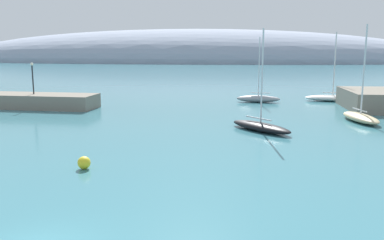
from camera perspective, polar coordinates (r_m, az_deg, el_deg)
The scene contains 7 objects.
distant_ridge at distance 226.09m, azimuth -0.65°, elevation 8.26°, with size 280.18×77.48×35.43m, color #8E99AD.
sailboat_black_near_shore at distance 36.96m, azimuth 9.68°, elevation -0.82°, with size 6.08×6.26×9.11m.
sailboat_sand_mid_mooring at distance 44.42m, azimuth 22.73°, elevation 0.43°, with size 3.28×6.73×9.73m.
sailboat_grey_outer_mooring at distance 56.59m, azimuth 9.34°, elevation 3.04°, with size 6.06×2.07×8.92m.
sailboat_white_end_of_line at distance 60.41m, azimuth 19.28°, elevation 3.03°, with size 7.76×2.61×9.61m.
mooring_buoy_yellow at distance 25.99m, azimuth -15.03°, elevation -5.86°, with size 0.80×0.80×0.80m, color yellow.
harbor_lamp_post at distance 53.93m, azimuth -21.64°, elevation 6.00°, with size 0.36×0.36×3.90m.
Camera 1 is at (7.29, -12.68, 7.41)m, focal length 37.69 mm.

